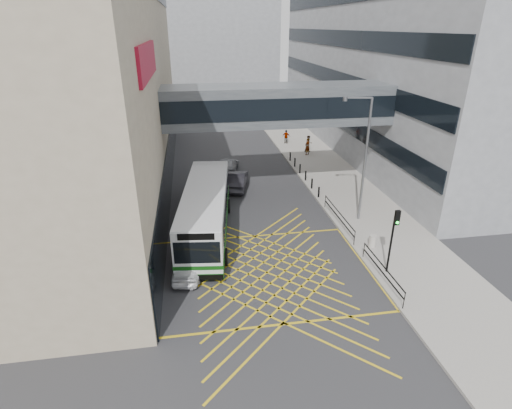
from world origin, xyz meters
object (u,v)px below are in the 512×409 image
traffic_light (394,233)px  litter_bin (372,241)px  pedestrian_a (307,147)px  car_white (189,263)px  pedestrian_c (286,137)px  bus (206,210)px  car_silver (228,165)px  pedestrian_b (309,144)px  car_dark (237,180)px  street_lamp (363,153)px

traffic_light → litter_bin: size_ratio=4.95×
litter_bin → pedestrian_a: size_ratio=0.44×
car_white → pedestrian_c: (11.87, 26.01, 0.30)m
pedestrian_c → bus: bearing=84.6°
car_silver → pedestrian_b: (9.58, 4.83, 0.38)m
car_dark → pedestrian_c: 15.19m
car_white → bus: bearing=-96.9°
car_dark → street_lamp: size_ratio=0.55×
bus → pedestrian_a: size_ratio=6.65×
car_white → litter_bin: 11.76m
street_lamp → pedestrian_b: size_ratio=4.75×
pedestrian_a → pedestrian_b: (0.44, 1.02, 0.01)m
bus → litter_bin: 11.17m
traffic_light → pedestrian_a: traffic_light is taller
car_white → car_silver: (3.94, 17.23, 0.04)m
car_dark → pedestrian_c: bearing=-106.5°
street_lamp → pedestrian_a: (0.83, 16.04, -4.11)m
litter_bin → street_lamp: bearing=82.6°
bus → street_lamp: bearing=8.4°
car_silver → pedestrian_b: size_ratio=2.44×
traffic_light → street_lamp: street_lamp is taller
car_dark → car_silver: 4.42m
car_white → pedestrian_c: pedestrian_c is taller
car_white → traffic_light: size_ratio=1.05×
bus → car_silver: size_ratio=2.71×
car_white → pedestrian_a: 24.78m
pedestrian_c → car_dark: bearing=81.3°
litter_bin → car_white: bearing=-175.3°
car_white → pedestrian_b: size_ratio=2.26×
pedestrian_c → car_white: bearing=86.5°
bus → pedestrian_b: bus is taller
bus → car_dark: 8.71m
bus → car_dark: (3.05, 8.10, -1.05)m
bus → litter_bin: bus is taller
car_dark → street_lamp: (7.92, -7.83, 4.43)m
car_white → pedestrian_a: (13.08, 21.04, 0.42)m
traffic_light → car_silver: bearing=111.4°
car_silver → pedestrian_c: size_ratio=2.81×
bus → street_lamp: (10.97, 0.27, 3.38)m
traffic_light → pedestrian_a: (1.71, 23.03, -1.68)m
pedestrian_a → car_dark: bearing=6.3°
pedestrian_c → pedestrian_a: bearing=124.8°
street_lamp → pedestrian_c: 21.44m
car_silver → pedestrian_a: 9.91m
bus → car_silver: 12.82m
litter_bin → pedestrian_b: size_ratio=0.43×
car_dark → pedestrian_c: (7.54, 13.19, 0.21)m
bus → traffic_light: bearing=-26.7°
traffic_light → pedestrian_b: bearing=85.2°
car_silver → litter_bin: bearing=127.1°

